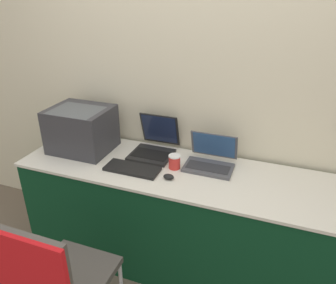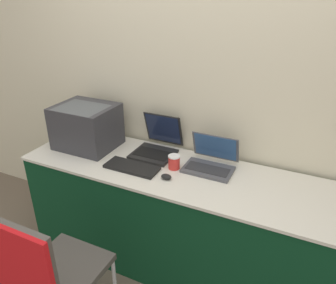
{
  "view_description": "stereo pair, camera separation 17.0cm",
  "coord_description": "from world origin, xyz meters",
  "views": [
    {
      "loc": [
        0.61,
        -1.48,
        1.9
      ],
      "look_at": [
        -0.07,
        0.33,
        0.98
      ],
      "focal_mm": 35.0,
      "sensor_mm": 36.0,
      "label": 1
    },
    {
      "loc": [
        0.76,
        -1.41,
        1.9
      ],
      "look_at": [
        -0.07,
        0.33,
        0.98
      ],
      "focal_mm": 35.0,
      "sensor_mm": 36.0,
      "label": 2
    }
  ],
  "objects": [
    {
      "name": "chair",
      "position": [
        -0.35,
        -0.59,
        0.58
      ],
      "size": [
        0.44,
        0.49,
        0.95
      ],
      "color": "#4C4742",
      "rests_on": "ground_plane"
    },
    {
      "name": "laptop_right",
      "position": [
        0.2,
        0.44,
        0.84
      ],
      "size": [
        0.32,
        0.28,
        0.21
      ],
      "color": "#4C4C51",
      "rests_on": "table"
    },
    {
      "name": "external_keyboard",
      "position": [
        -0.27,
        0.2,
        0.81
      ],
      "size": [
        0.37,
        0.15,
        0.02
      ],
      "color": "black",
      "rests_on": "table"
    },
    {
      "name": "mouse",
      "position": [
        -0.01,
        0.18,
        0.81
      ],
      "size": [
        0.07,
        0.05,
        0.03
      ],
      "color": "black",
      "rests_on": "table"
    },
    {
      "name": "printer",
      "position": [
        -0.75,
        0.35,
        0.97
      ],
      "size": [
        0.43,
        0.36,
        0.32
      ],
      "color": "#333338",
      "rests_on": "table"
    },
    {
      "name": "coffee_cup",
      "position": [
        -0.02,
        0.32,
        0.84
      ],
      "size": [
        0.08,
        0.08,
        0.09
      ],
      "color": "red",
      "rests_on": "table"
    },
    {
      "name": "laptop_left",
      "position": [
        -0.23,
        0.49,
        0.85
      ],
      "size": [
        0.29,
        0.34,
        0.26
      ],
      "color": "black",
      "rests_on": "table"
    },
    {
      "name": "wall_back",
      "position": [
        0.0,
        0.67,
        1.3
      ],
      "size": [
        8.0,
        0.05,
        2.6
      ],
      "color": "beige",
      "rests_on": "ground_plane"
    },
    {
      "name": "table",
      "position": [
        0.0,
        0.3,
        0.4
      ],
      "size": [
        2.15,
        0.63,
        0.8
      ],
      "color": "#0C381E",
      "rests_on": "ground_plane"
    }
  ]
}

